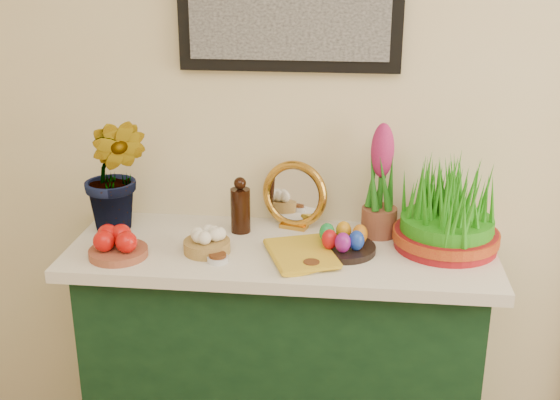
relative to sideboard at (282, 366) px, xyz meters
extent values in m
cube|color=beige|center=(0.30, 0.25, 0.93)|extent=(4.00, 0.04, 2.70)
cube|color=#14371C|center=(0.00, 0.00, 0.00)|extent=(1.30, 0.45, 0.85)
cube|color=silver|center=(0.00, 0.00, 0.45)|extent=(1.40, 0.55, 0.04)
imported|color=#22741A|center=(-0.58, 0.08, 0.73)|extent=(0.29, 0.25, 0.54)
cylinder|color=brown|center=(-0.51, -0.14, 0.48)|extent=(0.23, 0.23, 0.03)
cylinder|color=#B08847|center=(-0.24, -0.08, 0.49)|extent=(0.19, 0.19, 0.04)
cylinder|color=black|center=(-0.15, 0.11, 0.54)|extent=(0.07, 0.07, 0.16)
sphere|color=black|center=(-0.15, 0.11, 0.64)|extent=(0.04, 0.04, 0.04)
cube|color=#C48B2F|center=(0.03, 0.16, 0.47)|extent=(0.11, 0.07, 0.01)
torus|color=#C48B2F|center=(0.03, 0.18, 0.58)|extent=(0.25, 0.12, 0.24)
cylinder|color=silver|center=(0.03, 0.17, 0.58)|extent=(0.18, 0.07, 0.18)
imported|color=gold|center=(-0.02, -0.12, 0.48)|extent=(0.25, 0.30, 0.03)
cylinder|color=silver|center=(-0.19, -0.15, 0.47)|extent=(0.07, 0.07, 0.02)
cylinder|color=#592D14|center=(-0.19, -0.15, 0.49)|extent=(0.05, 0.05, 0.01)
cylinder|color=silver|center=(0.11, -0.17, 0.47)|extent=(0.06, 0.06, 0.02)
cylinder|color=#592D14|center=(0.11, -0.17, 0.49)|extent=(0.05, 0.05, 0.01)
cylinder|color=black|center=(0.20, -0.02, 0.48)|extent=(0.25, 0.25, 0.02)
ellipsoid|color=red|center=(0.16, -0.06, 0.52)|extent=(0.05, 0.05, 0.07)
ellipsoid|color=#183AAA|center=(0.25, -0.06, 0.52)|extent=(0.05, 0.05, 0.07)
ellipsoid|color=orange|center=(0.20, 0.02, 0.52)|extent=(0.05, 0.05, 0.07)
ellipsoid|color=#198C3D|center=(0.15, 0.00, 0.52)|extent=(0.05, 0.05, 0.07)
ellipsoid|color=#C87017|center=(0.26, 0.00, 0.52)|extent=(0.05, 0.05, 0.07)
ellipsoid|color=#82177F|center=(0.20, -0.08, 0.52)|extent=(0.05, 0.05, 0.07)
cylinder|color=brown|center=(0.32, 0.13, 0.51)|extent=(0.12, 0.12, 0.10)
ellipsoid|color=#BD2563|center=(0.32, 0.13, 0.77)|extent=(0.08, 0.08, 0.19)
cylinder|color=maroon|center=(0.54, 0.05, 0.50)|extent=(0.33, 0.33, 0.06)
cylinder|color=#9D0F12|center=(0.54, 0.05, 0.51)|extent=(0.35, 0.35, 0.03)
camera|label=1|loc=(0.23, -2.12, 1.41)|focal=45.00mm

